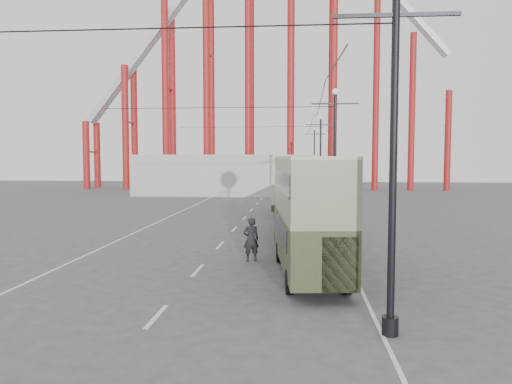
# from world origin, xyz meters

# --- Properties ---
(ground) EXTENTS (160.00, 160.00, 0.00)m
(ground) POSITION_xyz_m (0.00, 0.00, 0.00)
(ground) COLOR #464648
(ground) RESTS_ON ground
(road_markings) EXTENTS (12.52, 120.00, 0.01)m
(road_markings) POSITION_xyz_m (-0.86, 19.70, 0.01)
(road_markings) COLOR silver
(road_markings) RESTS_ON ground
(lamp_post_near) EXTENTS (3.20, 0.44, 10.80)m
(lamp_post_near) POSITION_xyz_m (5.60, -3.00, 7.86)
(lamp_post_near) COLOR black
(lamp_post_near) RESTS_ON ground
(lamp_post_mid) EXTENTS (3.20, 0.44, 9.32)m
(lamp_post_mid) POSITION_xyz_m (5.60, 18.00, 4.68)
(lamp_post_mid) COLOR black
(lamp_post_mid) RESTS_ON ground
(lamp_post_far) EXTENTS (3.20, 0.44, 9.32)m
(lamp_post_far) POSITION_xyz_m (5.60, 40.00, 4.68)
(lamp_post_far) COLOR black
(lamp_post_far) RESTS_ON ground
(lamp_post_distant) EXTENTS (3.20, 0.44, 9.32)m
(lamp_post_distant) POSITION_xyz_m (5.60, 62.00, 4.68)
(lamp_post_distant) COLOR black
(lamp_post_distant) RESTS_ON ground
(roller_coaster) EXTENTS (52.95, 5.00, 55.48)m
(roller_coaster) POSITION_xyz_m (-2.49, 56.89, 22.92)
(roller_coaster) COLOR maroon
(roller_coaster) RESTS_ON ground
(fairground_shed) EXTENTS (22.00, 10.00, 5.00)m
(fairground_shed) POSITION_xyz_m (-6.00, 47.00, 2.50)
(fairground_shed) COLOR #A9A9A4
(fairground_shed) RESTS_ON ground
(double_decker_bus) EXTENTS (3.13, 9.00, 4.73)m
(double_decker_bus) POSITION_xyz_m (3.57, 3.60, 2.65)
(double_decker_bus) COLOR #323C20
(double_decker_bus) RESTS_ON ground
(single_decker_green) EXTENTS (2.70, 10.76, 3.03)m
(single_decker_green) POSITION_xyz_m (3.09, 13.72, 1.71)
(single_decker_green) COLOR gray
(single_decker_green) RESTS_ON ground
(single_decker_cream) EXTENTS (3.89, 10.67, 3.24)m
(single_decker_cream) POSITION_xyz_m (3.07, 26.26, 1.83)
(single_decker_cream) COLOR #BBB097
(single_decker_cream) RESTS_ON ground
(pedestrian) EXTENTS (0.85, 0.69, 2.00)m
(pedestrian) POSITION_xyz_m (1.04, 6.05, 1.00)
(pedestrian) COLOR black
(pedestrian) RESTS_ON ground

